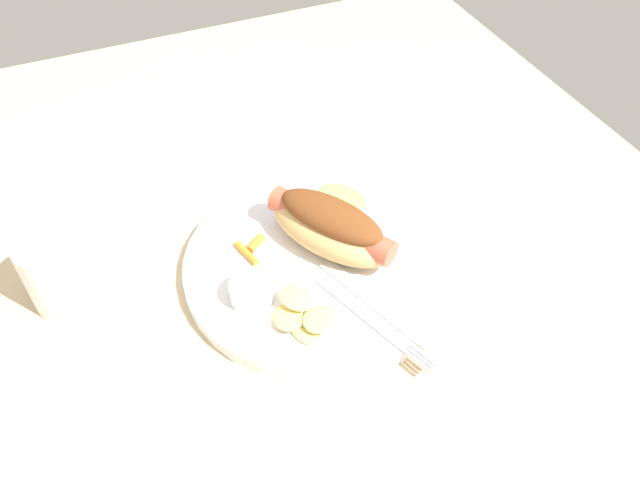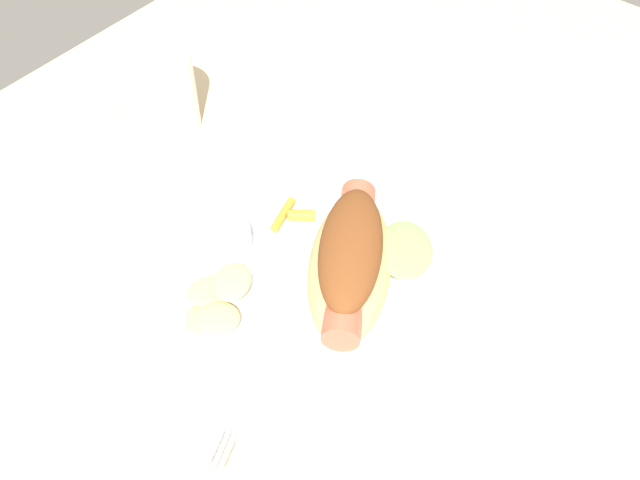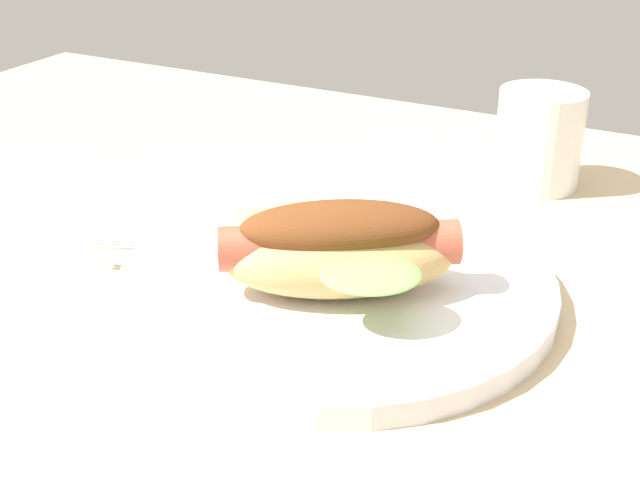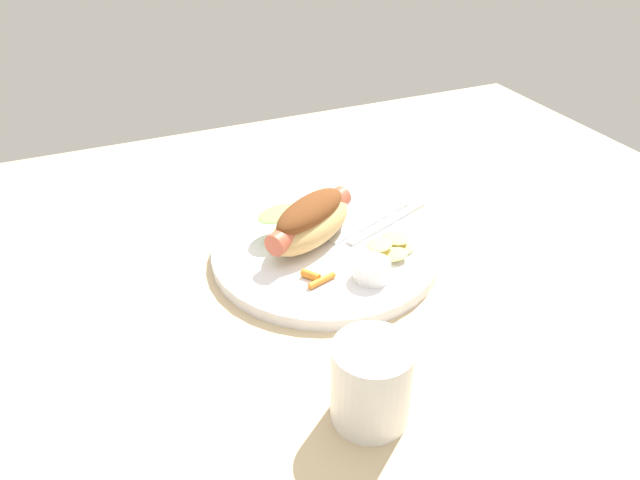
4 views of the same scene
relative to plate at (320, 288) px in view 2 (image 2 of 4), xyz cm
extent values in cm
cube|color=tan|center=(-3.06, -1.99, -1.70)|extent=(120.00, 90.00, 1.80)
cylinder|color=white|center=(0.00, 0.00, 0.00)|extent=(29.13, 29.13, 1.60)
ellipsoid|color=tan|center=(1.21, -1.97, 3.20)|extent=(15.88, 13.22, 4.79)
cylinder|color=#C1563D|center=(1.21, -1.97, 4.04)|extent=(14.30, 10.33, 2.87)
ellipsoid|color=brown|center=(1.21, -1.97, 5.33)|extent=(13.16, 10.68, 3.10)
ellipsoid|color=#7FC65B|center=(4.60, -4.78, 4.16)|extent=(7.41, 6.82, 1.02)
cylinder|color=white|center=(-2.31, 8.31, 1.92)|extent=(4.48, 4.48, 2.24)
cube|color=silver|center=(-8.46, -1.13, 1.00)|extent=(11.50, 5.28, 0.40)
cube|color=silver|center=(-15.66, -3.35, 1.00)|extent=(3.10, 1.40, 0.40)
cube|color=silver|center=(-15.50, -3.78, 1.00)|extent=(3.10, 1.40, 0.40)
cube|color=silver|center=(-15.34, -4.20, 1.00)|extent=(3.10, 1.40, 0.40)
cube|color=silver|center=(-7.83, -2.82, 0.98)|extent=(14.10, 6.25, 0.36)
ellipsoid|color=#DAC96D|center=(-8.29, 4.91, 1.05)|extent=(4.55, 3.49, 0.50)
ellipsoid|color=#DAC96D|center=(-6.58, 5.98, 1.53)|extent=(4.26, 3.73, 0.83)
ellipsoid|color=#DAC96D|center=(-8.33, 3.38, 1.96)|extent=(4.15, 4.30, 0.67)
ellipsoid|color=#DAC96D|center=(-5.31, 4.62, 2.45)|extent=(4.74, 4.44, 0.68)
cylinder|color=orange|center=(3.52, 6.94, 1.19)|extent=(3.81, 1.78, 0.77)
cylinder|color=orange|center=(4.37, 5.59, 1.29)|extent=(2.17, 2.48, 0.99)
cylinder|color=white|center=(6.74, 25.41, 3.41)|extent=(7.35, 7.35, 8.42)
camera|label=1|loc=(-42.83, 18.09, 52.03)|focal=36.04mm
camera|label=2|loc=(-29.28, -23.33, 49.36)|focal=42.60mm
camera|label=3|loc=(22.18, -45.11, 27.88)|focal=48.20mm
camera|label=4|loc=(26.29, 58.77, 43.92)|focal=33.88mm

